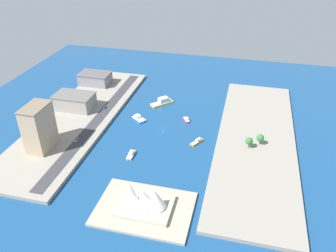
{
  "coord_description": "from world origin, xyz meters",
  "views": [
    {
      "loc": [
        -73.15,
        271.79,
        176.44
      ],
      "look_at": [
        -5.85,
        1.84,
        6.34
      ],
      "focal_mm": 36.11,
      "sensor_mm": 36.0,
      "label": 1
    }
  ],
  "objects": [
    {
      "name": "peninsula_point",
      "position": [
        -14.75,
        106.91,
        1.0
      ],
      "size": [
        68.3,
        48.52,
        2.0
      ],
      "primitive_type": "cube",
      "color": "#A89E89",
      "rests_on": "ground_plane"
    },
    {
      "name": "warehouse_low_gray",
      "position": [
        106.72,
        -79.03,
        10.17
      ],
      "size": [
        37.46,
        25.25,
        13.8
      ],
      "color": "gray",
      "rests_on": "quay_east"
    },
    {
      "name": "water_taxi_orange",
      "position": [
        -36.69,
        14.79,
        1.41
      ],
      "size": [
        11.15,
        14.99,
        3.98
      ],
      "color": "orange",
      "rests_on": "ground_plane"
    },
    {
      "name": "traffic_light_waterfront",
      "position": [
        60.96,
        6.64,
        7.58
      ],
      "size": [
        0.36,
        0.36,
        6.5
      ],
      "color": "black",
      "rests_on": "quay_east"
    },
    {
      "name": "apartment_midrise_tan",
      "position": [
        94.4,
        59.1,
        23.92
      ],
      "size": [
        17.54,
        28.69,
        41.3
      ],
      "color": "tan",
      "rests_on": "quay_east"
    },
    {
      "name": "quay_west",
      "position": [
        -89.41,
        0.0,
        1.62
      ],
      "size": [
        70.0,
        240.0,
        3.23
      ],
      "primitive_type": "cube",
      "color": "gray",
      "rests_on": "ground_plane"
    },
    {
      "name": "van_white",
      "position": [
        70.76,
        42.89,
        4.11
      ],
      "size": [
        2.15,
        4.82,
        1.46
      ],
      "color": "black",
      "rests_on": "road_strip"
    },
    {
      "name": "park_tree_cluster",
      "position": [
        -87.76,
        11.44,
        10.14
      ],
      "size": [
        16.12,
        14.23,
        10.24
      ],
      "color": "brown",
      "rests_on": "quay_west"
    },
    {
      "name": "carpark_squat_concrete",
      "position": [
        101.54,
        -15.62,
        11.15
      ],
      "size": [
        41.44,
        26.79,
        15.77
      ],
      "color": "gray",
      "rests_on": "quay_east"
    },
    {
      "name": "catamaran_blue",
      "position": [
        29.06,
        -13.09,
        1.47
      ],
      "size": [
        17.65,
        16.41,
        4.44
      ],
      "color": "blue",
      "rests_on": "ground_plane"
    },
    {
      "name": "road_strip",
      "position": [
        67.67,
        0.0,
        3.31
      ],
      "size": [
        11.12,
        228.0,
        0.15
      ],
      "primitive_type": "cube",
      "color": "#38383D",
      "rests_on": "quay_east"
    },
    {
      "name": "quay_east",
      "position": [
        89.41,
        0.0,
        1.62
      ],
      "size": [
        70.0,
        240.0,
        3.23
      ],
      "primitive_type": "cube",
      "color": "gray",
      "rests_on": "ground_plane"
    },
    {
      "name": "hatchback_blue",
      "position": [
        70.26,
        -22.08,
        4.19
      ],
      "size": [
        1.91,
        4.85,
        1.63
      ],
      "color": "black",
      "rests_on": "road_strip"
    },
    {
      "name": "ferry_yellow_fast",
      "position": [
        14.1,
        -52.72,
        2.76
      ],
      "size": [
        24.21,
        24.49,
        7.59
      ],
      "color": "yellow",
      "rests_on": "ground_plane"
    },
    {
      "name": "yacht_sleek_gray",
      "position": [
        15.86,
        48.38,
        1.39
      ],
      "size": [
        5.08,
        15.01,
        3.83
      ],
      "color": "#999EA3",
      "rests_on": "ground_plane"
    },
    {
      "name": "ground_plane",
      "position": [
        0.0,
        0.0,
        0.0
      ],
      "size": [
        440.0,
        440.0,
        0.0
      ],
      "primitive_type": "plane",
      "color": "navy"
    },
    {
      "name": "opera_landmark",
      "position": [
        -15.67,
        106.91,
        9.12
      ],
      "size": [
        39.46,
        29.02,
        21.14
      ],
      "color": "#BCAD93",
      "rests_on": "peninsula_point"
    },
    {
      "name": "tugboat_red",
      "position": [
        -19.13,
        -23.0,
        1.41
      ],
      "size": [
        9.17,
        11.31,
        3.73
      ],
      "color": "red",
      "rests_on": "ground_plane"
    }
  ]
}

